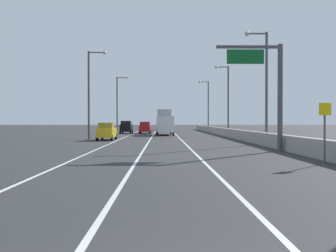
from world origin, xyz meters
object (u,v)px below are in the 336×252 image
object	(u,v)px
car_black_0	(126,127)
car_yellow_4	(107,131)
lamp_post_right_third	(227,95)
car_white_3	(161,126)
box_truck	(165,123)
lamp_post_left_mid	(91,88)
lamp_post_right_fourth	(207,102)
car_blue_1	(163,126)
lamp_post_right_second	(264,80)
car_red_2	(145,128)
speed_advisory_sign	(325,128)
lamp_post_left_far	(118,100)
overhead_sign_gantry	(270,84)

from	to	relation	value
car_black_0	car_yellow_4	xyz separation A→B (m)	(-0.12, -24.24, -0.09)
lamp_post_right_third	car_white_3	bearing A→B (deg)	104.84
car_black_0	box_truck	world-z (taller)	box_truck
lamp_post_left_mid	car_yellow_4	bearing A→B (deg)	-47.85
lamp_post_right_third	lamp_post_left_mid	distance (m)	21.91
car_yellow_4	lamp_post_right_third	bearing A→B (deg)	44.27
lamp_post_right_fourth	car_blue_1	size ratio (longest dim) A/B	2.33
lamp_post_right_second	car_red_2	xyz separation A→B (m)	(-12.10, 32.43, -4.90)
speed_advisory_sign	car_black_0	bearing A→B (deg)	105.55
lamp_post_right_third	car_white_3	world-z (taller)	lamp_post_right_third
lamp_post_left_mid	car_blue_1	size ratio (longest dim) A/B	2.33
lamp_post_left_far	car_black_0	xyz separation A→B (m)	(1.99, -6.40, -4.83)
overhead_sign_gantry	lamp_post_right_third	xyz separation A→B (m)	(1.96, 32.36, 1.16)
lamp_post_left_far	box_truck	bearing A→B (deg)	-58.56
lamp_post_right_third	lamp_post_left_mid	xyz separation A→B (m)	(-17.75, -12.85, 0.00)
lamp_post_right_fourth	lamp_post_left_far	distance (m)	18.98
car_black_0	car_blue_1	xyz separation A→B (m)	(6.17, 19.74, -0.01)
lamp_post_left_far	car_black_0	size ratio (longest dim) A/B	2.45
car_blue_1	overhead_sign_gantry	bearing A→B (deg)	-83.13
lamp_post_right_fourth	lamp_post_right_second	bearing A→B (deg)	-89.88
car_blue_1	car_red_2	size ratio (longest dim) A/B	0.93
lamp_post_right_second	lamp_post_right_fourth	bearing A→B (deg)	90.12
car_blue_1	car_red_2	distance (m)	20.13
car_black_0	car_blue_1	distance (m)	20.68
car_blue_1	box_truck	xyz separation A→B (m)	(0.21, -27.03, 0.72)
car_yellow_4	box_truck	distance (m)	18.17
car_blue_1	car_red_2	world-z (taller)	car_blue_1
lamp_post_right_fourth	car_black_0	world-z (taller)	lamp_post_right_fourth
car_red_2	box_truck	size ratio (longest dim) A/B	0.54
lamp_post_left_mid	car_blue_1	world-z (taller)	lamp_post_left_mid
car_blue_1	car_yellow_4	world-z (taller)	car_blue_1
overhead_sign_gantry	lamp_post_left_mid	xyz separation A→B (m)	(-15.79, 19.50, 1.16)
lamp_post_right_third	car_black_0	xyz separation A→B (m)	(-15.49, 9.03, -4.83)
speed_advisory_sign	lamp_post_right_third	world-z (taller)	lamp_post_right_third
lamp_post_right_third	car_yellow_4	size ratio (longest dim) A/B	2.17
car_red_2	overhead_sign_gantry	bearing A→B (deg)	-75.87
overhead_sign_gantry	car_white_3	size ratio (longest dim) A/B	1.65
speed_advisory_sign	car_red_2	xyz separation A→B (m)	(-10.82, 50.06, -0.77)
lamp_post_right_fourth	lamp_post_left_mid	world-z (taller)	same
box_truck	lamp_post_right_second	bearing A→B (deg)	-70.68
lamp_post_right_third	car_white_3	size ratio (longest dim) A/B	2.27
car_blue_1	speed_advisory_sign	bearing A→B (deg)	-83.64
speed_advisory_sign	car_blue_1	world-z (taller)	speed_advisory_sign
lamp_post_right_fourth	car_black_0	bearing A→B (deg)	-136.18
lamp_post_right_second	car_black_0	distance (m)	36.31
lamp_post_right_second	car_yellow_4	world-z (taller)	lamp_post_right_second
lamp_post_right_second	car_black_0	bearing A→B (deg)	115.08
car_blue_1	car_white_3	bearing A→B (deg)	92.35
speed_advisory_sign	lamp_post_left_mid	distance (m)	32.93
lamp_post_left_mid	car_red_2	world-z (taller)	lamp_post_left_mid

